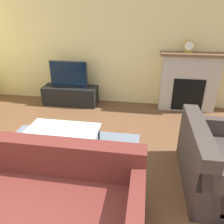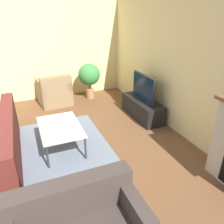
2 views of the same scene
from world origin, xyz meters
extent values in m
cube|color=beige|center=(0.00, 4.34, 1.35)|extent=(8.57, 0.06, 2.70)
cube|color=slate|center=(-0.08, 1.88, 0.00)|extent=(2.28, 1.90, 0.00)
cube|color=#B2A899|center=(2.01, 4.14, 0.63)|extent=(1.18, 0.34, 1.25)
cube|color=black|center=(2.01, 3.97, 0.39)|extent=(0.65, 0.01, 0.70)
cube|color=brown|center=(2.01, 4.11, 1.23)|extent=(1.30, 0.40, 0.05)
cube|color=black|center=(-0.63, 4.00, 0.21)|extent=(1.25, 0.46, 0.43)
cube|color=#232328|center=(-0.63, 4.00, 0.72)|extent=(0.87, 0.05, 0.59)
cube|color=black|center=(-0.63, 3.97, 0.72)|extent=(0.83, 0.01, 0.55)
cube|color=#5B231E|center=(0.02, 0.84, 0.21)|extent=(2.30, 0.90, 0.42)
cube|color=#5B231E|center=(0.02, 1.19, 0.62)|extent=(2.30, 0.20, 0.40)
cube|color=#5B231E|center=(1.10, 0.84, 0.33)|extent=(0.14, 0.90, 0.66)
cube|color=#3D332D|center=(2.10, 1.77, 0.21)|extent=(0.87, 1.30, 0.42)
cube|color=#3D332D|center=(1.76, 1.77, 0.62)|extent=(0.20, 1.30, 0.40)
cube|color=#3D332D|center=(2.10, 2.35, 0.33)|extent=(0.87, 0.14, 0.66)
cylinder|color=#333338|center=(-0.57, 1.69, 0.21)|extent=(0.04, 0.04, 0.42)
cylinder|color=#333338|center=(0.42, 1.69, 0.21)|extent=(0.04, 0.04, 0.42)
cylinder|color=#333338|center=(-0.57, 2.31, 0.21)|extent=(0.04, 0.04, 0.42)
cylinder|color=#333338|center=(0.42, 2.31, 0.21)|extent=(0.04, 0.04, 0.42)
cube|color=silver|center=(-0.08, 2.00, 0.43)|extent=(1.08, 0.70, 0.02)
cube|color=#B79338|center=(1.92, 4.14, 1.27)|extent=(0.15, 0.07, 0.03)
cylinder|color=#B79338|center=(1.92, 4.14, 1.39)|extent=(0.21, 0.07, 0.21)
cylinder|color=white|center=(1.92, 4.10, 1.39)|extent=(0.17, 0.00, 0.17)
camera|label=1|loc=(1.10, -0.60, 2.07)|focal=35.00mm
camera|label=2|loc=(3.40, 1.54, 2.30)|focal=35.00mm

